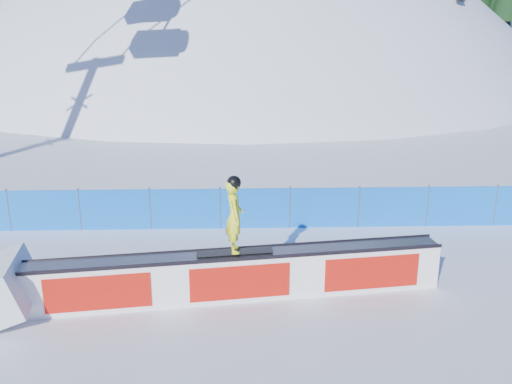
{
  "coord_description": "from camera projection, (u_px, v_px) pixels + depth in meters",
  "views": [
    {
      "loc": [
        -0.45,
        -10.99,
        5.93
      ],
      "look_at": [
        -0.03,
        2.51,
        1.72
      ],
      "focal_mm": 40.0,
      "sensor_mm": 36.0,
      "label": 1
    }
  ],
  "objects": [
    {
      "name": "ground",
      "position": [
        261.0,
        303.0,
        12.26
      ],
      "size": [
        160.0,
        160.0,
        0.0
      ],
      "primitive_type": "plane",
      "color": "white",
      "rests_on": "ground"
    },
    {
      "name": "snow_hill",
      "position": [
        244.0,
        262.0,
        57.7
      ],
      "size": [
        64.0,
        64.0,
        64.0
      ],
      "color": "white",
      "rests_on": "ground"
    },
    {
      "name": "safety_fence",
      "position": [
        255.0,
        208.0,
        16.38
      ],
      "size": [
        22.05,
        0.05,
        1.3
      ],
      "color": "blue",
      "rests_on": "ground"
    },
    {
      "name": "rail_box",
      "position": [
        238.0,
        275.0,
        12.33
      ],
      "size": [
        9.01,
        1.82,
        1.08
      ],
      "rotation": [
        0.0,
        0.0,
        0.13
      ],
      "color": "white",
      "rests_on": "ground"
    },
    {
      "name": "snowboarder",
      "position": [
        234.0,
        216.0,
        11.9
      ],
      "size": [
        1.65,
        0.62,
        1.7
      ],
      "rotation": [
        0.0,
        0.0,
        1.7
      ],
      "color": "black",
      "rests_on": "rail_box"
    }
  ]
}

